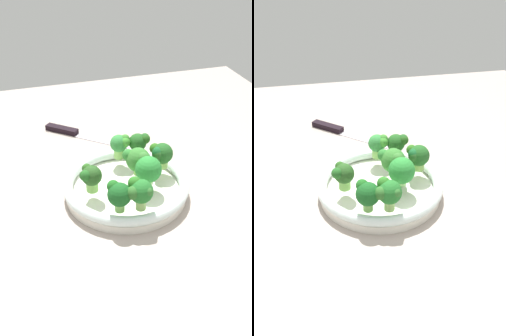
{
  "view_description": "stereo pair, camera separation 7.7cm",
  "coord_description": "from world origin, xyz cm",
  "views": [
    {
      "loc": [
        74.99,
        -18.92,
        55.43
      ],
      "look_at": [
        3.91,
        2.82,
        7.01
      ],
      "focal_mm": 44.47,
      "sensor_mm": 36.0,
      "label": 1
    },
    {
      "loc": [
        76.86,
        -11.44,
        55.43
      ],
      "look_at": [
        3.91,
        2.82,
        7.01
      ],
      "focal_mm": 44.47,
      "sensor_mm": 36.0,
      "label": 2
    }
  ],
  "objects": [
    {
      "name": "knife",
      "position": [
        -26.4,
        -2.23,
        0.55
      ],
      "size": [
        19.29,
        21.63,
        1.5
      ],
      "color": "silver",
      "rests_on": "ground_plane"
    },
    {
      "name": "broccoli_floret_3",
      "position": [
        -4.53,
        8.61,
        7.66
      ],
      "size": [
        4.22,
        4.93,
        6.0
      ],
      "color": "#93C165",
      "rests_on": "bowl"
    },
    {
      "name": "broccoli_floret_5",
      "position": [
        14.32,
        2.4,
        8.21
      ],
      "size": [
        5.04,
        5.58,
        6.76
      ],
      "color": "#9ECC6D",
      "rests_on": "bowl"
    },
    {
      "name": "bowl",
      "position": [
        3.91,
        2.82,
        2.05
      ],
      "size": [
        27.65,
        27.65,
        4.01
      ],
      "color": "white",
      "rests_on": "ground_plane"
    },
    {
      "name": "ground_plane",
      "position": [
        0.0,
        0.0,
        -1.25
      ],
      "size": [
        130.0,
        130.0,
        2.5
      ],
      "primitive_type": "cube",
      "color": "#AFA196"
    },
    {
      "name": "broccoli_floret_7",
      "position": [
        6.29,
        6.96,
        7.61
      ],
      "size": [
        6.39,
        5.7,
        6.39
      ],
      "color": "#8FC871",
      "rests_on": "bowl"
    },
    {
      "name": "broccoli_floret_4",
      "position": [
        5.65,
        -5.28,
        7.57
      ],
      "size": [
        4.48,
        4.82,
        5.88
      ],
      "color": "#8ACD5B",
      "rests_on": "bowl"
    },
    {
      "name": "broccoli_floret_1",
      "position": [
        -5.25,
        4.23,
        7.64
      ],
      "size": [
        4.24,
        4.59,
        5.95
      ],
      "color": "#92D766",
      "rests_on": "bowl"
    },
    {
      "name": "broccoli_floret_0",
      "position": [
        1.37,
        11.74,
        7.5
      ],
      "size": [
        4.89,
        4.98,
        5.89
      ],
      "color": "#95D05F",
      "rests_on": "bowl"
    },
    {
      "name": "broccoli_floret_2",
      "position": [
        2.33,
        5.82,
        7.69
      ],
      "size": [
        5.41,
        5.92,
        6.38
      ],
      "color": "#77B94C",
      "rests_on": "bowl"
    },
    {
      "name": "broccoli_floret_6",
      "position": [
        13.45,
        -1.58,
        7.86
      ],
      "size": [
        5.19,
        4.78,
        6.29
      ],
      "color": "#78BC55",
      "rests_on": "bowl"
    }
  ]
}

